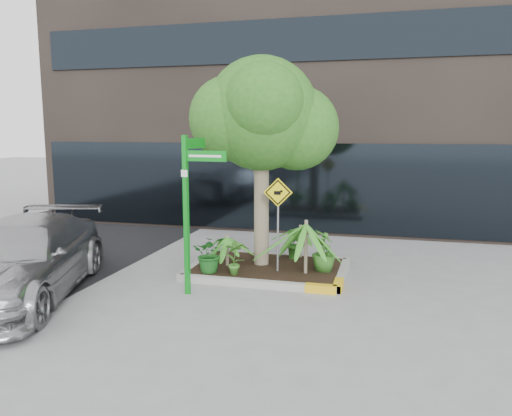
% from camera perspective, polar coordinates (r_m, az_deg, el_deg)
% --- Properties ---
extents(ground, '(80.00, 80.00, 0.00)m').
position_cam_1_polar(ground, '(10.74, -0.05, -7.71)').
color(ground, gray).
rests_on(ground, ground).
extents(asphalt_road, '(7.00, 80.00, 0.01)m').
position_cam_1_polar(asphalt_road, '(13.85, -27.13, -4.89)').
color(asphalt_road, black).
rests_on(asphalt_road, ground).
extents(building, '(18.00, 8.00, 15.00)m').
position_cam_1_polar(building, '(19.11, 8.59, 22.17)').
color(building, '#2D2621').
rests_on(building, ground).
extents(planter, '(3.35, 2.36, 0.15)m').
position_cam_1_polar(planter, '(10.92, 1.50, -6.89)').
color(planter, '#9E9E99').
rests_on(planter, ground).
extents(tree, '(3.11, 2.76, 4.67)m').
position_cam_1_polar(tree, '(10.74, 0.66, 10.69)').
color(tree, gray).
rests_on(tree, ground).
extents(palm_front, '(1.25, 1.25, 1.39)m').
position_cam_1_polar(palm_front, '(10.20, 5.76, -1.78)').
color(palm_front, gray).
rests_on(palm_front, ground).
extents(palm_left, '(0.77, 0.77, 0.85)m').
position_cam_1_polar(palm_left, '(10.83, -3.34, -3.31)').
color(palm_left, gray).
rests_on(palm_left, ground).
extents(palm_back, '(0.86, 0.86, 0.95)m').
position_cam_1_polar(palm_back, '(11.53, 5.10, -2.19)').
color(palm_back, gray).
rests_on(palm_back, ground).
extents(parked_car, '(3.36, 5.32, 1.44)m').
position_cam_1_polar(parked_car, '(10.17, -25.19, -5.34)').
color(parked_car, '#9D9DA2').
rests_on(parked_car, ground).
extents(shrub_a, '(0.87, 0.87, 0.78)m').
position_cam_1_polar(shrub_a, '(10.40, -5.25, -5.22)').
color(shrub_a, '#175219').
rests_on(shrub_a, planter).
extents(shrub_b, '(0.59, 0.59, 0.87)m').
position_cam_1_polar(shrub_b, '(10.54, 7.76, -4.84)').
color(shrub_b, '#306B20').
rests_on(shrub_b, planter).
extents(shrub_c, '(0.51, 0.51, 0.74)m').
position_cam_1_polar(shrub_c, '(10.17, -2.46, -5.61)').
color(shrub_c, '#377423').
rests_on(shrub_c, planter).
extents(shrub_d, '(0.56, 0.56, 0.72)m').
position_cam_1_polar(shrub_d, '(11.43, 4.47, -4.08)').
color(shrub_d, '#2B6C1F').
rests_on(shrub_d, planter).
extents(street_sign_post, '(0.88, 0.91, 2.98)m').
position_cam_1_polar(street_sign_post, '(9.28, -7.54, 1.24)').
color(street_sign_post, '#0C8A1B').
rests_on(street_sign_post, ground).
extents(cattle_sign, '(0.59, 0.23, 1.95)m').
position_cam_1_polar(cattle_sign, '(10.32, 2.52, -0.04)').
color(cattle_sign, slate).
rests_on(cattle_sign, ground).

